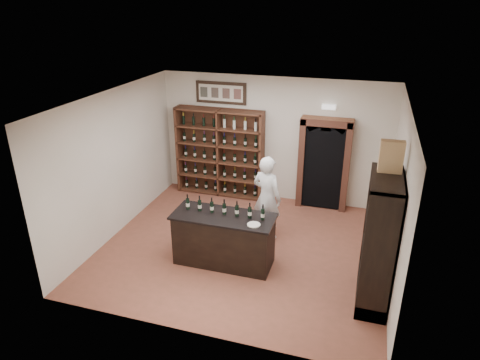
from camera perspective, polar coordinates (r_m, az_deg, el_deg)
name	(u,v)px	position (r m, az deg, el deg)	size (l,w,h in m)	color
floor	(243,247)	(8.72, 0.44, -8.95)	(5.50, 5.50, 0.00)	brown
ceiling	(244,100)	(7.56, 0.51, 10.66)	(5.50, 5.50, 0.00)	white
wall_back	(273,140)	(10.29, 4.47, 5.38)	(5.50, 0.04, 3.00)	silver
wall_left	(115,163)	(9.14, -16.30, 2.13)	(0.04, 5.00, 3.00)	silver
wall_right	(398,197)	(7.77, 20.31, -2.20)	(0.04, 5.00, 3.00)	silver
wine_shelf	(220,152)	(10.61, -2.67, 3.71)	(2.20, 0.38, 2.20)	#50291B
framed_picture	(221,93)	(10.35, -2.56, 11.54)	(1.25, 0.04, 0.52)	black
arched_doorway	(324,162)	(10.07, 11.14, 2.41)	(1.17, 0.35, 2.17)	black
emergency_light	(329,107)	(9.79, 11.77, 9.51)	(0.30, 0.10, 0.10)	white
tasting_counter	(224,239)	(8.03, -2.16, -7.93)	(1.88, 0.78, 1.00)	black
counter_bottle_0	(188,204)	(8.02, -6.99, -3.15)	(0.07, 0.07, 0.30)	black
counter_bottle_1	(200,205)	(7.93, -5.39, -3.39)	(0.07, 0.07, 0.30)	black
counter_bottle_2	(212,207)	(7.85, -3.77, -3.63)	(0.07, 0.07, 0.30)	black
counter_bottle_3	(224,209)	(7.77, -2.11, -3.87)	(0.07, 0.07, 0.30)	black
counter_bottle_4	(237,211)	(7.71, -0.41, -4.11)	(0.07, 0.07, 0.30)	black
counter_bottle_5	(250,212)	(7.65, 1.31, -4.35)	(0.07, 0.07, 0.30)	black
counter_bottle_6	(263,214)	(7.59, 3.06, -4.59)	(0.07, 0.07, 0.30)	black
side_cabinet	(378,261)	(7.31, 17.94, -10.22)	(0.48, 1.20, 2.20)	black
shopkeeper	(267,198)	(8.71, 3.60, -2.36)	(0.65, 0.43, 1.78)	silver
plate	(254,225)	(7.46, 1.85, -5.98)	(0.23, 0.23, 0.02)	beige
wine_crate	(391,157)	(6.79, 19.52, 2.96)	(0.35, 0.15, 0.50)	tan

